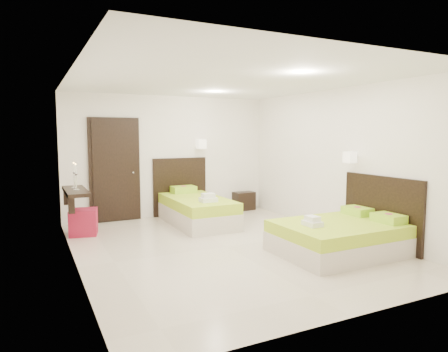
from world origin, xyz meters
name	(u,v)px	position (x,y,z in m)	size (l,w,h in m)	color
floor	(227,247)	(0.00, 0.00, 0.00)	(5.50, 5.50, 0.00)	beige
bed_single	(196,208)	(0.21, 1.82, 0.30)	(1.21, 2.02, 1.67)	beige
bed_double	(342,235)	(1.43, -1.05, 0.27)	(1.81, 1.54, 1.49)	beige
nightstand	(243,201)	(1.76, 2.67, 0.21)	(0.48, 0.43, 0.43)	black
ottoman	(84,222)	(-1.94, 1.81, 0.23)	(0.46, 0.46, 0.46)	maroon
door	(115,170)	(-1.20, 2.70, 1.05)	(1.02, 0.15, 2.14)	black
console_shelf	(75,191)	(-2.08, 1.60, 0.82)	(0.35, 1.20, 0.78)	black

